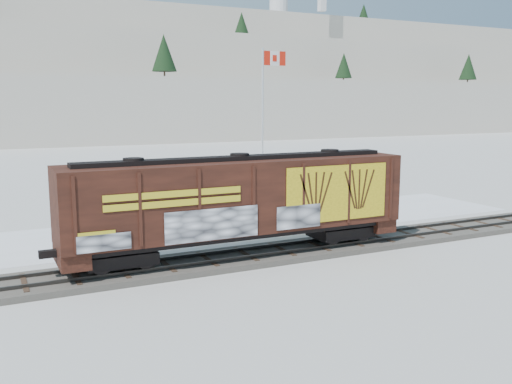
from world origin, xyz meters
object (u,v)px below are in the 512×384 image
car_silver (176,215)px  car_white (286,214)px  hopper_railcar (240,199)px  flagpole (264,149)px  car_dark (343,208)px

car_silver → car_white: car_white is taller
hopper_railcar → car_silver: bearing=93.0°
car_silver → hopper_railcar: bearing=176.1°
flagpole → car_white: bearing=-106.1°
hopper_railcar → flagpole: size_ratio=1.48×
car_silver → car_white: bearing=-122.6°
car_silver → car_dark: (10.40, -2.66, -0.02)m
flagpole → car_white: size_ratio=2.40×
hopper_railcar → car_dark: size_ratio=3.27×
hopper_railcar → car_white: size_ratio=3.55×
hopper_railcar → flagpole: (7.54, 12.34, 1.17)m
hopper_railcar → flagpole: flagpole is taller
car_white → car_silver: bearing=60.2°
hopper_railcar → car_white: 8.16m
flagpole → car_white: (-1.97, -6.81, -3.36)m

